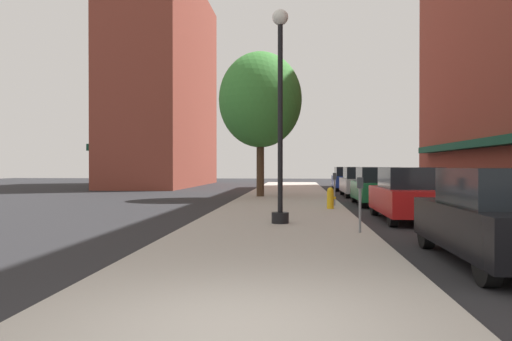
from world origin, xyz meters
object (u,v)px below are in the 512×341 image
object	(u,v)px
tree_near	(260,100)
car_black	(499,218)
lamppost	(280,112)
fire_hydrant	(330,198)
parking_meter_far	(360,198)
car_red	(409,195)
car_green	(377,187)
parking_meter_near	(335,185)
car_blue	(346,179)
car_silver	(359,182)

from	to	relation	value
tree_near	car_black	xyz separation A→B (m)	(5.39, -16.74, -4.38)
lamppost	car_black	world-z (taller)	lamppost
fire_hydrant	parking_meter_far	world-z (taller)	parking_meter_far
lamppost	car_red	world-z (taller)	lamppost
lamppost	car_green	xyz separation A→B (m)	(3.91, 7.99, -2.39)
fire_hydrant	car_green	xyz separation A→B (m)	(2.21, 3.22, 0.29)
parking_meter_near	parking_meter_far	size ratio (longest dim) A/B	1.00
car_red	car_green	bearing A→B (deg)	92.00
fire_hydrant	car_blue	bearing A→B (deg)	82.24
car_green	tree_near	bearing A→B (deg)	142.65
lamppost	car_green	size ratio (longest dim) A/B	1.37
car_red	car_silver	size ratio (longest dim) A/B	1.00
tree_near	car_green	size ratio (longest dim) A/B	1.77
parking_meter_far	tree_near	bearing A→B (deg)	104.08
car_silver	car_red	bearing A→B (deg)	-92.27
car_black	lamppost	bearing A→B (deg)	130.76
lamppost	fire_hydrant	world-z (taller)	lamppost
parking_meter_far	car_red	world-z (taller)	car_red
lamppost	parking_meter_far	world-z (taller)	lamppost
lamppost	parking_meter_far	distance (m)	3.44
parking_meter_near	car_red	size ratio (longest dim) A/B	0.30
fire_hydrant	car_green	world-z (taller)	car_green
car_silver	car_blue	distance (m)	6.83
parking_meter_far	car_blue	bearing A→B (deg)	85.09
fire_hydrant	car_blue	size ratio (longest dim) A/B	0.18
fire_hydrant	car_black	world-z (taller)	car_black
tree_near	car_black	size ratio (longest dim) A/B	1.77
fire_hydrant	parking_meter_near	size ratio (longest dim) A/B	0.60
car_silver	car_blue	bearing A→B (deg)	87.73
lamppost	car_silver	world-z (taller)	lamppost
car_black	car_red	xyz separation A→B (m)	(0.00, 6.71, 0.00)
parking_meter_near	car_silver	bearing A→B (deg)	76.26
car_black	fire_hydrant	bearing A→B (deg)	104.44
tree_near	car_red	xyz separation A→B (m)	(5.39, -10.03, -4.38)
tree_near	car_silver	world-z (taller)	tree_near
tree_near	car_red	bearing A→B (deg)	-61.76
parking_meter_far	tree_near	xyz separation A→B (m)	(-3.44, 13.70, 4.23)
fire_hydrant	car_silver	world-z (taller)	car_silver
fire_hydrant	parking_meter_far	xyz separation A→B (m)	(0.26, -6.49, 0.43)
tree_near	car_blue	xyz separation A→B (m)	(5.39, 9.00, -4.38)
fire_hydrant	car_black	size ratio (longest dim) A/B	0.18
parking_meter_near	parking_meter_far	world-z (taller)	same
tree_near	fire_hydrant	bearing A→B (deg)	-66.21
lamppost	car_green	bearing A→B (deg)	63.95
car_blue	parking_meter_far	bearing A→B (deg)	-96.50
fire_hydrant	car_red	bearing A→B (deg)	-51.94
parking_meter_near	fire_hydrant	bearing A→B (deg)	-100.49
fire_hydrant	car_blue	world-z (taller)	car_blue
fire_hydrant	car_red	size ratio (longest dim) A/B	0.18
parking_meter_far	car_blue	xyz separation A→B (m)	(1.95, 22.70, -0.14)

